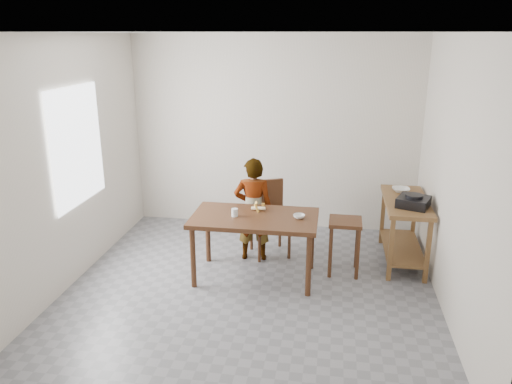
% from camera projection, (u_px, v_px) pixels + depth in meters
% --- Properties ---
extents(floor, '(4.00, 4.00, 0.04)m').
position_uv_depth(floor, '(250.00, 291.00, 5.50)').
color(floor, slate).
rests_on(floor, ground).
extents(ceiling, '(4.00, 4.00, 0.04)m').
position_uv_depth(ceiling, '(249.00, 30.00, 4.66)').
color(ceiling, white).
rests_on(ceiling, wall_back).
extents(wall_back, '(4.00, 0.04, 2.70)m').
position_uv_depth(wall_back, '(274.00, 133.00, 6.98)').
color(wall_back, beige).
rests_on(wall_back, ground).
extents(wall_front, '(4.00, 0.04, 2.70)m').
position_uv_depth(wall_front, '(197.00, 254.00, 3.18)').
color(wall_front, beige).
rests_on(wall_front, ground).
extents(wall_left, '(0.04, 4.00, 2.70)m').
position_uv_depth(wall_left, '(66.00, 163.00, 5.38)').
color(wall_left, beige).
rests_on(wall_left, ground).
extents(wall_right, '(0.04, 4.00, 2.70)m').
position_uv_depth(wall_right, '(457.00, 180.00, 4.78)').
color(wall_right, beige).
rests_on(wall_right, ground).
extents(window_pane, '(0.02, 1.10, 1.30)m').
position_uv_depth(window_pane, '(77.00, 146.00, 5.51)').
color(window_pane, white).
rests_on(window_pane, wall_left).
extents(dining_table, '(1.40, 0.80, 0.75)m').
position_uv_depth(dining_table, '(255.00, 247.00, 5.66)').
color(dining_table, '#422513').
rests_on(dining_table, floor).
extents(prep_counter, '(0.50, 1.20, 0.80)m').
position_uv_depth(prep_counter, '(403.00, 231.00, 6.05)').
color(prep_counter, brown).
rests_on(prep_counter, floor).
extents(child, '(0.50, 0.36, 1.29)m').
position_uv_depth(child, '(253.00, 209.00, 6.06)').
color(child, white).
rests_on(child, floor).
extents(dining_chair, '(0.59, 0.59, 0.93)m').
position_uv_depth(dining_chair, '(270.00, 220.00, 6.23)').
color(dining_chair, '#422513').
rests_on(dining_chair, floor).
extents(stool, '(0.37, 0.37, 0.65)m').
position_uv_depth(stool, '(344.00, 246.00, 5.79)').
color(stool, '#422513').
rests_on(stool, floor).
extents(glass_tumbler, '(0.09, 0.09, 0.09)m').
position_uv_depth(glass_tumbler, '(235.00, 212.00, 5.52)').
color(glass_tumbler, silver).
rests_on(glass_tumbler, dining_table).
extents(small_bowl, '(0.17, 0.17, 0.04)m').
position_uv_depth(small_bowl, '(299.00, 216.00, 5.48)').
color(small_bowl, silver).
rests_on(small_bowl, dining_table).
extents(banana, '(0.20, 0.16, 0.07)m').
position_uv_depth(banana, '(258.00, 208.00, 5.71)').
color(banana, '#FDE151').
rests_on(banana, dining_table).
extents(serving_bowl, '(0.22, 0.22, 0.05)m').
position_uv_depth(serving_bowl, '(401.00, 190.00, 6.21)').
color(serving_bowl, silver).
rests_on(serving_bowl, prep_counter).
extents(gas_burner, '(0.43, 0.43, 0.11)m').
position_uv_depth(gas_burner, '(414.00, 202.00, 5.68)').
color(gas_burner, black).
rests_on(gas_burner, prep_counter).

